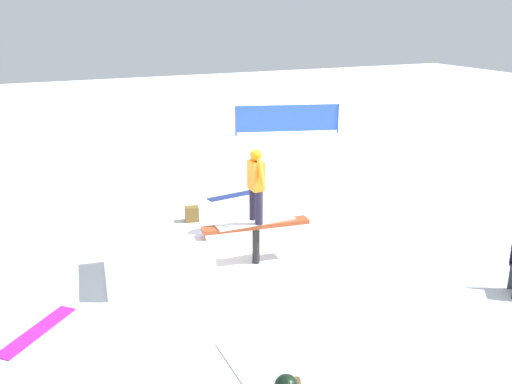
# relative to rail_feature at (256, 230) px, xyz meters

# --- Properties ---
(ground_plane) EXTENTS (60.00, 60.00, 0.00)m
(ground_plane) POSITION_rel_rail_feature_xyz_m (0.00, 0.00, -0.66)
(ground_plane) COLOR white
(rail_feature) EXTENTS (2.03, 0.52, 0.79)m
(rail_feature) POSITION_rel_rail_feature_xyz_m (0.00, 0.00, 0.00)
(rail_feature) COLOR black
(rail_feature) RESTS_ON ground
(snow_kicker_ramp) EXTENTS (1.97, 1.71, 0.61)m
(snow_kicker_ramp) POSITION_rel_rail_feature_xyz_m (-1.83, 0.22, -0.36)
(snow_kicker_ramp) COLOR white
(snow_kicker_ramp) RESTS_ON ground
(main_rider_on_rail) EXTENTS (1.51, 0.69, 1.39)m
(main_rider_on_rail) POSITION_rel_rail_feature_xyz_m (0.00, 0.00, 0.82)
(main_rider_on_rail) COLOR silver
(main_rider_on_rail) RESTS_ON rail_feature
(loose_snowboard_navy) EXTENTS (1.48, 0.49, 0.02)m
(loose_snowboard_navy) POSITION_rel_rail_feature_xyz_m (1.13, 3.86, -0.65)
(loose_snowboard_navy) COLOR navy
(loose_snowboard_navy) RESTS_ON ground
(loose_snowboard_white) EXTENTS (0.28, 1.46, 0.02)m
(loose_snowboard_white) POSITION_rel_rail_feature_xyz_m (-1.50, -2.99, -0.65)
(loose_snowboard_white) COLOR white
(loose_snowboard_white) RESTS_ON ground
(loose_snowboard_magenta) EXTENTS (1.21, 1.25, 0.02)m
(loose_snowboard_magenta) POSITION_rel_rail_feature_xyz_m (-3.93, -0.87, -0.65)
(loose_snowboard_magenta) COLOR #C91B9A
(loose_snowboard_magenta) RESTS_ON ground
(backpack_on_snow) EXTENTS (0.34, 0.28, 0.34)m
(backpack_on_snow) POSITION_rel_rail_feature_xyz_m (-0.42, 2.56, -0.49)
(backpack_on_snow) COLOR brown
(backpack_on_snow) RESTS_ON ground
(safety_fence) EXTENTS (3.76, 1.18, 1.10)m
(safety_fence) POSITION_rel_rail_feature_xyz_m (5.68, 9.85, -0.06)
(safety_fence) COLOR blue
(safety_fence) RESTS_ON ground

